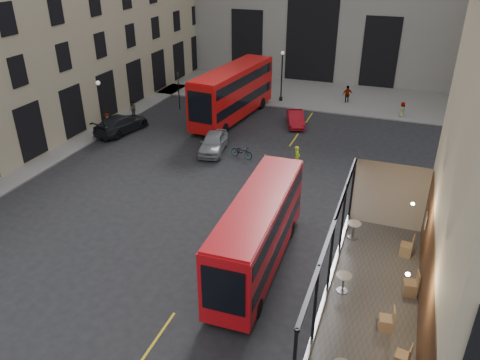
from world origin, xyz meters
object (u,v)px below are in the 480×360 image
(cafe_chair_a, at_px, (402,359))
(cafe_chair_b, at_px, (386,323))
(pedestrian_d, at_px, (402,110))
(bicycle, at_px, (242,152))
(car_b, at_px, (295,119))
(pedestrian_c, at_px, (347,95))
(car_a, at_px, (213,142))
(bus_far, at_px, (233,91))
(cyclist, at_px, (297,157))
(pedestrian_e, at_px, (107,118))
(cafe_table_far, at_px, (354,228))
(bus_near, at_px, (258,229))
(cafe_table_mid, at_px, (343,281))
(traffic_light_far, at_px, (178,86))
(street_lamp_b, at_px, (282,80))
(car_c, at_px, (121,124))
(pedestrian_a, at_px, (133,109))
(traffic_light_near, at_px, (264,175))
(street_lamp_a, at_px, (103,115))
(cafe_chair_d, at_px, (406,249))
(pedestrian_b, at_px, (236,77))
(cafe_chair_c, at_px, (410,287))

(cafe_chair_a, height_order, cafe_chair_b, cafe_chair_b)
(pedestrian_d, bearing_deg, bicycle, 111.80)
(car_b, relative_size, pedestrian_c, 2.09)
(car_a, bearing_deg, bus_far, 88.52)
(cyclist, relative_size, pedestrian_e, 1.14)
(cafe_table_far, bearing_deg, bus_far, 120.98)
(bus_near, bearing_deg, pedestrian_c, 89.59)
(pedestrian_d, xyz_separation_m, cafe_table_mid, (-0.90, -33.02, 4.28))
(traffic_light_far, bearing_deg, pedestrian_c, 26.50)
(street_lamp_b, bearing_deg, pedestrian_d, -3.74)
(bus_near, xyz_separation_m, pedestrian_c, (0.21, 29.60, -1.35))
(bus_far, distance_m, car_c, 10.80)
(bus_far, bearing_deg, cafe_table_mid, -62.10)
(cafe_table_mid, bearing_deg, traffic_light_far, 126.37)
(car_a, height_order, pedestrian_a, pedestrian_a)
(pedestrian_c, bearing_deg, pedestrian_d, 125.05)
(traffic_light_near, distance_m, cafe_chair_a, 16.98)
(cafe_chair_b, bearing_deg, cyclist, 110.75)
(street_lamp_a, bearing_deg, bus_far, 49.22)
(traffic_light_near, relative_size, cafe_chair_a, 4.73)
(cafe_table_far, relative_size, cafe_chair_d, 0.78)
(pedestrian_b, xyz_separation_m, cafe_chair_a, (20.36, -40.96, 3.95))
(cyclist, relative_size, cafe_chair_c, 1.96)
(cafe_table_mid, relative_size, cafe_chair_c, 0.75)
(traffic_light_near, height_order, pedestrian_e, traffic_light_near)
(car_a, bearing_deg, pedestrian_e, 159.53)
(bus_near, distance_m, pedestrian_b, 34.92)
(street_lamp_a, bearing_deg, bicycle, 4.76)
(bus_far, xyz_separation_m, bicycle, (3.90, -8.38, -2.25))
(street_lamp_a, xyz_separation_m, bus_far, (8.09, 9.38, 0.35))
(car_c, distance_m, bicycle, 12.09)
(car_a, bearing_deg, street_lamp_a, 177.22)
(cyclist, bearing_deg, cafe_chair_a, -166.08)
(cafe_table_far, bearing_deg, traffic_light_near, 127.15)
(car_a, distance_m, bicycle, 2.61)
(traffic_light_near, bearing_deg, cafe_table_mid, -61.24)
(cyclist, distance_m, cafe_chair_a, 22.88)
(cafe_chair_a, bearing_deg, pedestrian_d, 91.91)
(pedestrian_b, distance_m, cafe_table_far, 39.56)
(cafe_table_far, height_order, cafe_chair_a, cafe_chair_a)
(traffic_light_near, height_order, street_lamp_b, street_lamp_b)
(pedestrian_b, height_order, cafe_table_far, cafe_table_far)
(pedestrian_e, xyz_separation_m, cafe_chair_d, (26.45, -18.17, 4.09))
(street_lamp_a, xyz_separation_m, cyclist, (16.55, 0.60, -1.50))
(bicycle, relative_size, pedestrian_c, 0.99)
(pedestrian_d, bearing_deg, cafe_table_far, 148.59)
(traffic_light_far, distance_m, street_lamp_b, 10.82)
(cafe_chair_d, bearing_deg, pedestrian_b, 119.74)
(car_b, bearing_deg, cafe_chair_d, -86.75)
(bus_near, bearing_deg, street_lamp_a, 146.09)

